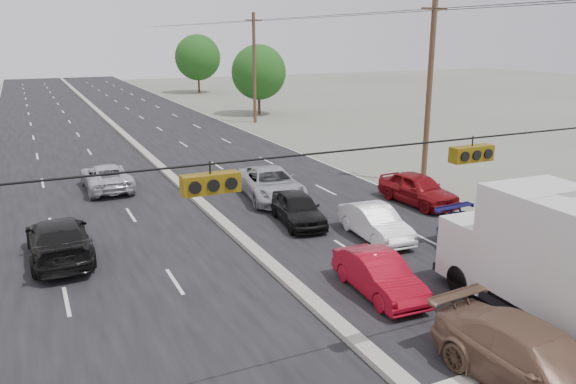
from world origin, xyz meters
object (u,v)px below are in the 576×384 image
utility_pole_right_b (429,91)px  oncoming_far (106,177)px  queue_car_c (271,184)px  utility_pole_right_c (254,68)px  queue_car_e (418,189)px  box_truck (561,261)px  queue_car_a (298,209)px  tan_sedan (537,364)px  oncoming_near (59,239)px  queue_car_b (375,223)px  tree_right_mid (259,72)px  queue_car_d (503,242)px  red_sedan (379,275)px  tree_right_far (198,57)px

utility_pole_right_b → oncoming_far: 17.88m
utility_pole_right_b → queue_car_c: (-9.00, 0.69, -4.34)m
utility_pole_right_c → queue_car_c: size_ratio=1.81×
queue_car_e → oncoming_far: 16.23m
box_truck → queue_car_a: (-2.61, 11.13, -1.27)m
box_truck → tan_sedan: 3.87m
oncoming_near → queue_car_c: bearing=-159.7°
queue_car_b → box_truck: bearing=-82.2°
utility_pole_right_b → box_truck: size_ratio=1.30×
queue_car_c → oncoming_near: bearing=-151.4°
tree_right_mid → queue_car_d: 41.15m
box_truck → queue_car_d: size_ratio=1.45×
queue_car_a → queue_car_d: (4.84, -7.01, 0.07)m
queue_car_e → oncoming_far: (-13.32, 9.27, -0.08)m
red_sedan → queue_car_a: queue_car_a is taller
queue_car_b → oncoming_near: oncoming_near is taller
oncoming_near → tan_sedan: bearing=124.2°
utility_pole_right_c → queue_car_c: utility_pole_right_c is taller
queue_car_a → tan_sedan: bearing=-84.0°
queue_car_d → oncoming_far: (-11.56, 16.46, -0.08)m
red_sedan → oncoming_far: 17.79m
red_sedan → oncoming_near: size_ratio=0.75×
utility_pole_right_b → tree_right_far: bearing=86.4°
queue_car_d → queue_car_c: bearing=107.1°
queue_car_a → queue_car_e: bearing=9.5°
queue_car_d → queue_car_e: (1.76, 7.19, -0.00)m
utility_pole_right_c → queue_car_d: (-4.66, -35.37, -4.34)m
oncoming_near → queue_car_e: bearing=179.4°
tree_right_far → queue_car_b: size_ratio=2.02×
tree_right_far → queue_car_a: tree_right_far is taller
utility_pole_right_b → queue_car_c: bearing=175.6°
box_truck → red_sedan: box_truck is taller
utility_pole_right_c → tree_right_far: size_ratio=1.23×
queue_car_a → queue_car_b: size_ratio=1.01×
utility_pole_right_c → queue_car_d: 35.94m
utility_pole_right_b → queue_car_e: utility_pole_right_b is taller
tree_right_mid → queue_car_a: (-12.00, -33.35, -3.64)m
tree_right_far → oncoming_near: 62.62m
utility_pole_right_c → tree_right_far: (3.50, 30.00, -0.15)m
box_truck → queue_car_c: size_ratio=1.38×
tree_right_mid → queue_car_e: size_ratio=1.59×
box_truck → queue_car_a: size_ratio=1.87×
queue_car_a → oncoming_near: oncoming_near is taller
utility_pole_right_b → tree_right_far: (3.50, 55.00, -0.15)m
tree_right_far → queue_car_b: tree_right_far is taller
tree_right_far → queue_car_b: (-10.99, -61.35, -4.29)m
tree_right_mid → oncoming_far: (-18.72, -23.91, -3.65)m
queue_car_a → queue_car_d: size_ratio=0.77×
queue_car_d → queue_car_e: bearing=71.9°
queue_car_a → queue_car_e: size_ratio=0.91×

